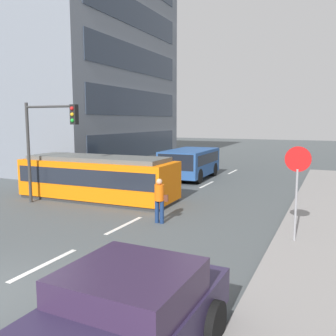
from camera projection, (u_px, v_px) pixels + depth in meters
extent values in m
plane|color=#494F52|center=(170.00, 203.00, 16.78)|extent=(120.00, 120.00, 0.00)
cube|color=gray|center=(329.00, 252.00, 10.35)|extent=(3.20, 36.00, 0.14)
cube|color=silver|center=(45.00, 265.00, 9.57)|extent=(0.16, 2.40, 0.01)
cube|color=silver|center=(125.00, 225.00, 13.18)|extent=(0.16, 2.40, 0.01)
cube|color=silver|center=(207.00, 185.00, 21.55)|extent=(0.16, 2.40, 0.01)
cube|color=silver|center=(233.00, 172.00, 26.95)|extent=(0.16, 2.40, 0.01)
cube|color=slate|center=(61.00, 29.00, 29.72)|extent=(14.27, 15.03, 22.40)
cube|color=#2D3847|center=(138.00, 145.00, 27.95)|extent=(0.06, 12.77, 1.92)
cube|color=#2D3847|center=(138.00, 103.00, 27.54)|extent=(0.06, 12.77, 1.92)
cube|color=#2D3847|center=(137.00, 59.00, 27.12)|extent=(0.06, 12.77, 1.92)
cube|color=#2D3847|center=(137.00, 15.00, 26.71)|extent=(0.06, 12.77, 1.92)
cube|color=orange|center=(98.00, 178.00, 17.46)|extent=(7.70, 2.67, 1.74)
cube|color=#2D2D2D|center=(98.00, 198.00, 17.58)|extent=(7.54, 2.54, 0.15)
cube|color=#575A58|center=(97.00, 158.00, 17.33)|extent=(6.92, 2.28, 0.20)
cube|color=#1E232D|center=(98.00, 174.00, 17.43)|extent=(7.39, 2.70, 0.77)
cube|color=#274E8F|center=(190.00, 162.00, 23.73)|extent=(2.64, 5.25, 1.60)
cube|color=black|center=(176.00, 162.00, 21.38)|extent=(2.25, 0.18, 0.96)
cube|color=black|center=(190.00, 157.00, 23.69)|extent=(2.66, 4.48, 0.64)
cylinder|color=black|center=(181.00, 175.00, 22.30)|extent=(2.57, 0.97, 0.90)
cylinder|color=black|center=(198.00, 169.00, 25.32)|extent=(2.57, 0.97, 0.90)
cylinder|color=navy|center=(157.00, 212.00, 13.47)|extent=(0.16, 0.16, 0.85)
cylinder|color=navy|center=(162.00, 212.00, 13.39)|extent=(0.16, 0.16, 0.85)
cylinder|color=#E65D0D|center=(159.00, 193.00, 13.33)|extent=(0.36, 0.36, 0.60)
sphere|color=tan|center=(159.00, 182.00, 13.28)|extent=(0.22, 0.22, 0.22)
cube|color=#52291D|center=(165.00, 198.00, 13.31)|extent=(0.22, 0.14, 0.24)
cube|color=#31223D|center=(130.00, 285.00, 5.54)|extent=(1.94, 1.94, 0.55)
cylinder|color=black|center=(112.00, 298.00, 6.94)|extent=(0.30, 0.81, 0.80)
cylinder|color=black|center=(212.00, 324.00, 6.07)|extent=(0.30, 0.81, 0.80)
cube|color=#3A6342|center=(112.00, 175.00, 21.89)|extent=(1.93, 4.28, 0.55)
cube|color=black|center=(111.00, 168.00, 21.70)|extent=(1.75, 2.37, 0.40)
cylinder|color=black|center=(111.00, 174.00, 23.46)|extent=(0.23, 0.64, 0.64)
cylinder|color=black|center=(136.00, 176.00, 22.66)|extent=(0.23, 0.64, 0.64)
cylinder|color=black|center=(86.00, 180.00, 21.18)|extent=(0.23, 0.64, 0.64)
cylinder|color=black|center=(113.00, 183.00, 20.38)|extent=(0.23, 0.64, 0.64)
cylinder|color=gray|center=(296.00, 205.00, 10.97)|extent=(0.07, 0.07, 2.20)
cylinder|color=red|center=(298.00, 159.00, 10.79)|extent=(0.76, 0.04, 0.76)
cylinder|color=#333333|center=(29.00, 153.00, 16.64)|extent=(0.14, 0.14, 4.58)
cylinder|color=#333333|center=(49.00, 107.00, 15.82)|extent=(2.69, 0.10, 0.10)
cube|color=black|center=(74.00, 114.00, 15.30)|extent=(0.28, 0.24, 0.84)
sphere|color=red|center=(72.00, 108.00, 15.16)|extent=(0.16, 0.16, 0.16)
sphere|color=gold|center=(72.00, 114.00, 15.19)|extent=(0.16, 0.16, 0.16)
sphere|color=green|center=(72.00, 120.00, 15.22)|extent=(0.16, 0.16, 0.16)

